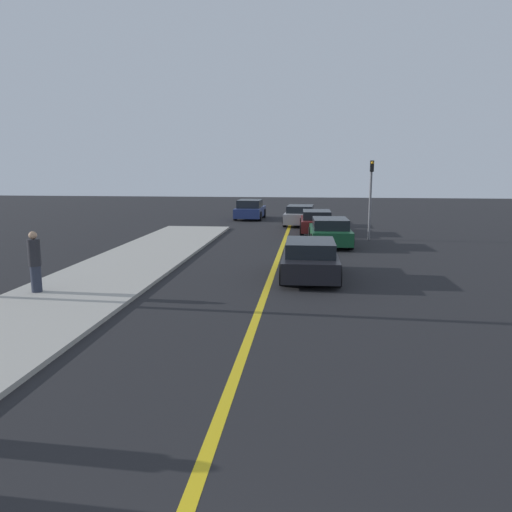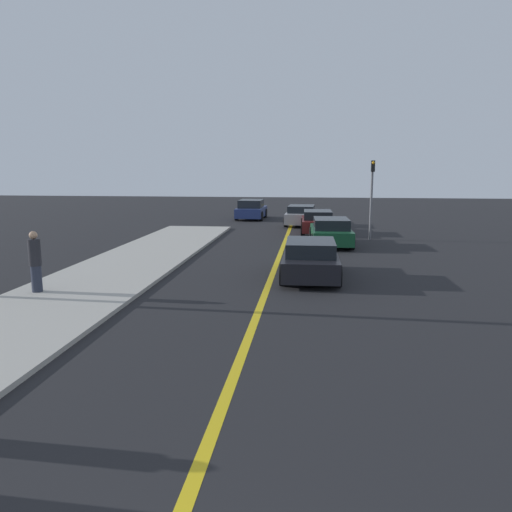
# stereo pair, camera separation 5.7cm
# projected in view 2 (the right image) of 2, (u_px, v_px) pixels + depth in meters

# --- Properties ---
(road_center_line) EXTENTS (0.20, 60.00, 0.01)m
(road_center_line) POSITION_uv_depth(u_px,v_px,m) (279.00, 258.00, 20.14)
(road_center_line) COLOR gold
(road_center_line) RESTS_ON ground_plane
(sidewalk_left) EXTENTS (3.75, 27.60, 0.12)m
(sidewalk_left) POSITION_uv_depth(u_px,v_px,m) (108.00, 276.00, 16.61)
(sidewalk_left) COLOR #ADA89E
(sidewalk_left) RESTS_ON ground_plane
(car_near_right_lane) EXTENTS (1.94, 4.00, 1.27)m
(car_near_right_lane) POSITION_uv_depth(u_px,v_px,m) (310.00, 259.00, 16.46)
(car_near_right_lane) COLOR black
(car_near_right_lane) RESTS_ON ground_plane
(car_ahead_center) EXTENTS (2.04, 4.10, 1.28)m
(car_ahead_center) POSITION_uv_depth(u_px,v_px,m) (331.00, 232.00, 23.41)
(car_ahead_center) COLOR #144728
(car_ahead_center) RESTS_ON ground_plane
(car_far_distant) EXTENTS (1.91, 4.03, 1.26)m
(car_far_distant) POSITION_uv_depth(u_px,v_px,m) (318.00, 222.00, 27.83)
(car_far_distant) COLOR maroon
(car_far_distant) RESTS_ON ground_plane
(car_parked_left_lot) EXTENTS (2.08, 4.11, 1.26)m
(car_parked_left_lot) POSITION_uv_depth(u_px,v_px,m) (301.00, 215.00, 31.65)
(car_parked_left_lot) COLOR #9E9EA3
(car_parked_left_lot) RESTS_ON ground_plane
(car_oncoming_far) EXTENTS (2.01, 3.85, 1.37)m
(car_oncoming_far) POSITION_uv_depth(u_px,v_px,m) (251.00, 210.00, 35.36)
(car_oncoming_far) COLOR navy
(car_oncoming_far) RESTS_ON ground_plane
(pedestrian_far_standing) EXTENTS (0.34, 0.34, 1.74)m
(pedestrian_far_standing) POSITION_uv_depth(u_px,v_px,m) (35.00, 262.00, 14.10)
(pedestrian_far_standing) COLOR #282D3D
(pedestrian_far_standing) RESTS_ON sidewalk_left
(traffic_light) EXTENTS (0.18, 0.40, 3.95)m
(traffic_light) POSITION_uv_depth(u_px,v_px,m) (372.00, 191.00, 24.85)
(traffic_light) COLOR slate
(traffic_light) RESTS_ON ground_plane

